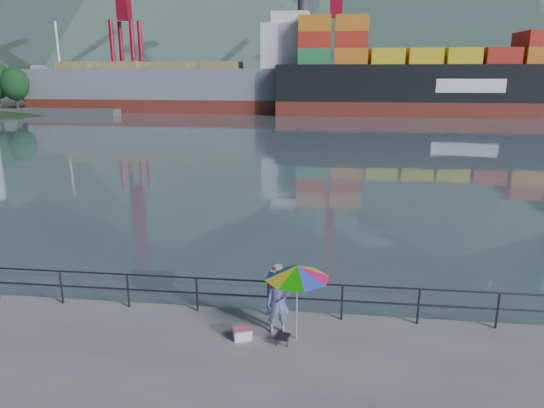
{
  "coord_description": "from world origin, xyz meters",
  "views": [
    {
      "loc": [
        4.53,
        -10.29,
        6.48
      ],
      "look_at": [
        2.59,
        6.0,
        2.0
      ],
      "focal_mm": 32.0,
      "sensor_mm": 36.0,
      "label": 1
    }
  ],
  "objects": [
    {
      "name": "cooler_bag",
      "position": [
        2.51,
        0.4,
        0.13
      ],
      "size": [
        0.52,
        0.43,
        0.25
      ],
      "primitive_type": "cube",
      "rotation": [
        0.0,
        0.0,
        0.37
      ],
      "color": "silver",
      "rests_on": "ground"
    },
    {
      "name": "far_dock",
      "position": [
        10.0,
        93.0,
        0.0
      ],
      "size": [
        200.0,
        40.0,
        0.4
      ],
      "primitive_type": "cube",
      "color": "#514F4C",
      "rests_on": "ground"
    },
    {
      "name": "fisherman",
      "position": [
        3.36,
        0.83,
        0.85
      ],
      "size": [
        0.69,
        0.53,
        1.69
      ],
      "primitive_type": "imported",
      "rotation": [
        0.0,
        0.0,
        0.22
      ],
      "color": "navy",
      "rests_on": "ground"
    },
    {
      "name": "container_ship",
      "position": [
        26.69,
        71.18,
        5.85
      ],
      "size": [
        58.16,
        9.69,
        18.1
      ],
      "color": "maroon",
      "rests_on": "ground"
    },
    {
      "name": "fishing_rod",
      "position": [
        3.39,
        2.13,
        0.0
      ],
      "size": [
        0.17,
        1.85,
        1.3
      ],
      "primitive_type": "cylinder",
      "rotation": [
        0.96,
        0.0,
        0.08
      ],
      "color": "black",
      "rests_on": "ground"
    },
    {
      "name": "port_cranes",
      "position": [
        31.0,
        84.0,
        16.0
      ],
      "size": [
        116.0,
        28.0,
        38.4
      ],
      "color": "red",
      "rests_on": "ground"
    },
    {
      "name": "beach_umbrella",
      "position": [
        3.85,
        0.58,
        1.8
      ],
      "size": [
        1.99,
        1.99,
        1.97
      ],
      "color": "white",
      "rests_on": "ground"
    },
    {
      "name": "container_stacks",
      "position": [
        37.91,
        93.32,
        3.06
      ],
      "size": [
        58.0,
        5.4,
        7.8
      ],
      "color": "gray",
      "rests_on": "ground"
    },
    {
      "name": "folding_stool",
      "position": [
        3.52,
        0.3,
        0.12
      ],
      "size": [
        0.41,
        0.41,
        0.22
      ],
      "color": "black",
      "rests_on": "ground"
    },
    {
      "name": "bulk_carrier",
      "position": [
        -18.08,
        73.78,
        4.07
      ],
      "size": [
        55.4,
        9.59,
        14.5
      ],
      "color": "maroon",
      "rests_on": "ground"
    },
    {
      "name": "guardrail",
      "position": [
        0.0,
        1.7,
        0.52
      ],
      "size": [
        22.0,
        0.06,
        1.03
      ],
      "color": "#2D3033",
      "rests_on": "ground"
    },
    {
      "name": "harbor_water",
      "position": [
        0.0,
        130.0,
        0.0
      ],
      "size": [
        500.0,
        280.0,
        0.0
      ],
      "primitive_type": "cube",
      "color": "#4D5F68",
      "rests_on": "ground"
    }
  ]
}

